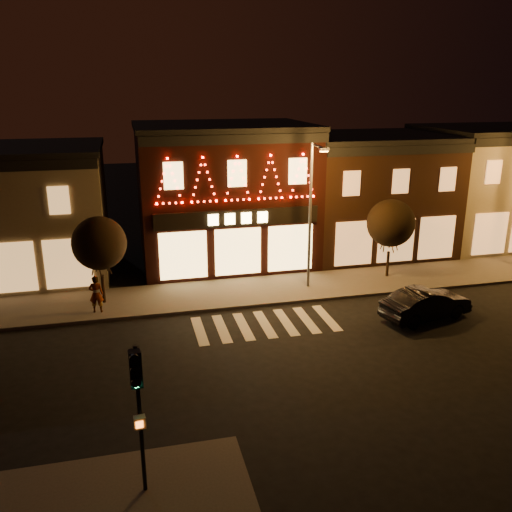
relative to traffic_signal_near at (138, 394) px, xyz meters
name	(u,v)px	position (x,y,z in m)	size (l,w,h in m)	color
ground	(291,366)	(5.82, 5.80, -3.13)	(120.00, 120.00, 0.00)	black
sidewalk_far	(282,288)	(7.82, 13.80, -3.05)	(44.00, 4.00, 0.15)	#47423D
building_pulp	(224,194)	(5.82, 19.78, 1.04)	(10.20, 8.34, 8.30)	black
building_right_a	(369,193)	(15.32, 19.79, 0.64)	(9.20, 8.28, 7.50)	#371E13
building_right_b	(491,185)	(24.32, 19.79, 0.79)	(9.20, 8.28, 7.80)	#726951
traffic_signal_near	(138,394)	(0.00, 0.00, 0.00)	(0.32, 0.44, 4.22)	black
streetlamp_mid	(312,206)	(9.20, 13.44, 1.46)	(0.48, 1.73, 7.56)	#59595E
tree_left	(99,243)	(-1.35, 13.89, 0.06)	(2.60, 2.60, 4.34)	black
tree_right	(391,223)	(14.04, 14.13, 0.09)	(2.62, 2.62, 4.38)	black
dark_sedan	(426,304)	(13.26, 8.69, -2.40)	(1.54, 4.41, 1.45)	black
pedestrian	(96,294)	(-1.64, 12.72, -2.07)	(0.66, 0.43, 1.81)	gray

